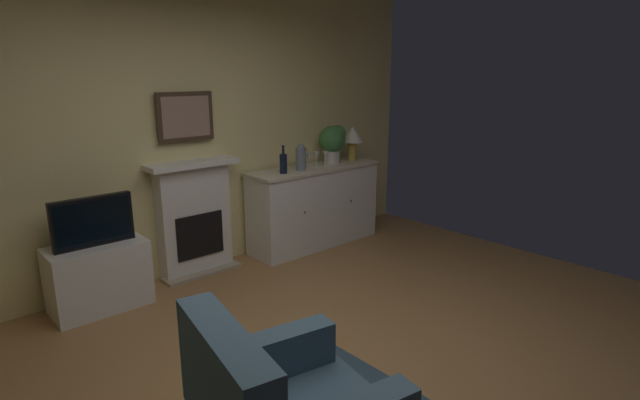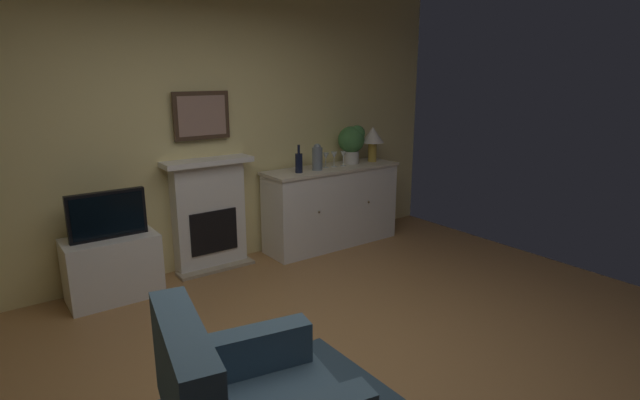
# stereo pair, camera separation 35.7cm
# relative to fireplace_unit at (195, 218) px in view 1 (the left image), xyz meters

# --- Properties ---
(ground_plane) EXTENTS (6.29, 4.68, 0.10)m
(ground_plane) POSITION_rel_fireplace_unit_xyz_m (-0.20, -2.18, -0.60)
(ground_plane) COLOR #9E7042
(ground_plane) RESTS_ON ground
(wall_rear) EXTENTS (6.29, 0.06, 2.79)m
(wall_rear) POSITION_rel_fireplace_unit_xyz_m (-0.20, 0.13, 0.85)
(wall_rear) COLOR #EAD68C
(wall_rear) RESTS_ON ground_plane
(fireplace_unit) EXTENTS (0.87, 0.30, 1.10)m
(fireplace_unit) POSITION_rel_fireplace_unit_xyz_m (0.00, 0.00, 0.00)
(fireplace_unit) COLOR white
(fireplace_unit) RESTS_ON ground_plane
(framed_picture) EXTENTS (0.55, 0.04, 0.45)m
(framed_picture) POSITION_rel_fireplace_unit_xyz_m (0.00, 0.05, 0.95)
(framed_picture) COLOR #473323
(sideboard_cabinet) EXTENTS (1.59, 0.49, 0.89)m
(sideboard_cabinet) POSITION_rel_fireplace_unit_xyz_m (1.38, -0.18, -0.10)
(sideboard_cabinet) COLOR white
(sideboard_cabinet) RESTS_ON ground_plane
(table_lamp) EXTENTS (0.26, 0.26, 0.40)m
(table_lamp) POSITION_rel_fireplace_unit_xyz_m (1.97, -0.18, 0.62)
(table_lamp) COLOR #B79338
(table_lamp) RESTS_ON sideboard_cabinet
(wine_bottle) EXTENTS (0.08, 0.08, 0.29)m
(wine_bottle) POSITION_rel_fireplace_unit_xyz_m (0.91, -0.23, 0.45)
(wine_bottle) COLOR black
(wine_bottle) RESTS_ON sideboard_cabinet
(wine_glass_left) EXTENTS (0.07, 0.07, 0.16)m
(wine_glass_left) POSITION_rel_fireplace_unit_xyz_m (1.30, -0.17, 0.47)
(wine_glass_left) COLOR silver
(wine_glass_left) RESTS_ON sideboard_cabinet
(wine_glass_center) EXTENTS (0.07, 0.07, 0.16)m
(wine_glass_center) POSITION_rel_fireplace_unit_xyz_m (1.41, -0.17, 0.47)
(wine_glass_center) COLOR silver
(wine_glass_center) RESTS_ON sideboard_cabinet
(wine_glass_right) EXTENTS (0.07, 0.07, 0.16)m
(wine_glass_right) POSITION_rel_fireplace_unit_xyz_m (1.52, -0.20, 0.47)
(wine_glass_right) COLOR silver
(wine_glass_right) RESTS_ON sideboard_cabinet
(vase_decorative) EXTENTS (0.11, 0.11, 0.28)m
(vase_decorative) POSITION_rel_fireplace_unit_xyz_m (1.15, -0.23, 0.48)
(vase_decorative) COLOR slate
(vase_decorative) RESTS_ON sideboard_cabinet
(tv_cabinet) EXTENTS (0.75, 0.42, 0.55)m
(tv_cabinet) POSITION_rel_fireplace_unit_xyz_m (-0.97, -0.16, -0.27)
(tv_cabinet) COLOR white
(tv_cabinet) RESTS_ON ground_plane
(tv_set) EXTENTS (0.62, 0.07, 0.40)m
(tv_set) POSITION_rel_fireplace_unit_xyz_m (-0.98, -0.19, 0.20)
(tv_set) COLOR black
(tv_set) RESTS_ON tv_cabinet
(potted_plant_small) EXTENTS (0.30, 0.30, 0.43)m
(potted_plant_small) POSITION_rel_fireplace_unit_xyz_m (1.70, -0.13, 0.60)
(potted_plant_small) COLOR beige
(potted_plant_small) RESTS_ON sideboard_cabinet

